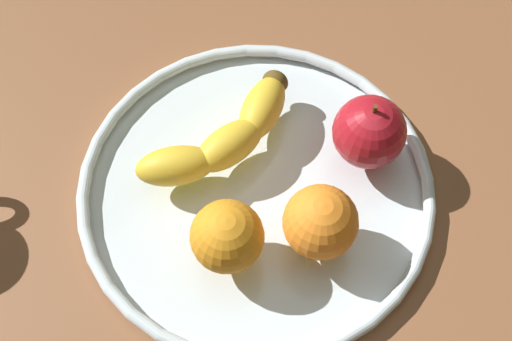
{
  "coord_description": "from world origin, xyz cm",
  "views": [
    {
      "loc": [
        -20.44,
        -26.84,
        66.27
      ],
      "look_at": [
        0.0,
        0.0,
        4.8
      ],
      "focal_mm": 54.75,
      "sensor_mm": 36.0,
      "label": 1
    }
  ],
  "objects_px": {
    "fruit_bowl": "(256,190)",
    "orange_front_left": "(227,237)",
    "orange_front_right": "(321,222)",
    "banana": "(225,137)",
    "apple": "(369,132)"
  },
  "relations": [
    {
      "from": "banana",
      "to": "orange_front_right",
      "type": "xyz_separation_m",
      "value": [
        0.01,
        -0.13,
        0.01
      ]
    },
    {
      "from": "fruit_bowl",
      "to": "orange_front_right",
      "type": "distance_m",
      "value": 0.09
    },
    {
      "from": "apple",
      "to": "banana",
      "type": "bearing_deg",
      "value": 140.92
    },
    {
      "from": "apple",
      "to": "orange_front_right",
      "type": "xyz_separation_m",
      "value": [
        -0.09,
        -0.04,
        -0.0
      ]
    },
    {
      "from": "banana",
      "to": "orange_front_left",
      "type": "relative_size",
      "value": 2.89
    },
    {
      "from": "banana",
      "to": "apple",
      "type": "bearing_deg",
      "value": -40.2
    },
    {
      "from": "orange_front_left",
      "to": "orange_front_right",
      "type": "bearing_deg",
      "value": -28.06
    },
    {
      "from": "fruit_bowl",
      "to": "orange_front_left",
      "type": "relative_size",
      "value": 5.2
    },
    {
      "from": "orange_front_right",
      "to": "orange_front_left",
      "type": "height_order",
      "value": "orange_front_right"
    },
    {
      "from": "apple",
      "to": "orange_front_left",
      "type": "height_order",
      "value": "apple"
    },
    {
      "from": "apple",
      "to": "orange_front_left",
      "type": "xyz_separation_m",
      "value": [
        -0.17,
        -0.0,
        -0.0
      ]
    },
    {
      "from": "apple",
      "to": "orange_front_right",
      "type": "height_order",
      "value": "apple"
    },
    {
      "from": "fruit_bowl",
      "to": "banana",
      "type": "xyz_separation_m",
      "value": [
        0.0,
        0.05,
        0.03
      ]
    },
    {
      "from": "fruit_bowl",
      "to": "apple",
      "type": "relative_size",
      "value": 4.38
    },
    {
      "from": "fruit_bowl",
      "to": "banana",
      "type": "relative_size",
      "value": 1.8
    }
  ]
}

